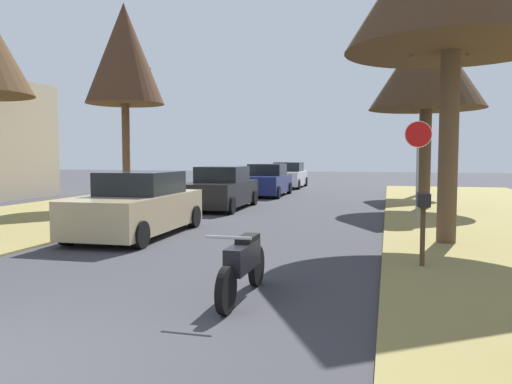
# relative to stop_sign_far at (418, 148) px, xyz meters

# --- Properties ---
(stop_sign_far) EXTENTS (0.81, 0.23, 2.97)m
(stop_sign_far) POSITION_rel_stop_sign_far_xyz_m (0.00, 0.00, 0.00)
(stop_sign_far) COLOR #9EA0A5
(stop_sign_far) RESTS_ON grass_verge_right
(street_tree_right_mid_b) EXTENTS (4.16, 4.16, 6.86)m
(street_tree_right_mid_b) POSITION_rel_stop_sign_far_xyz_m (0.45, 3.54, 3.05)
(street_tree_right_mid_b) COLOR #4B3826
(street_tree_right_mid_b) RESTS_ON grass_verge_right
(street_tree_right_far) EXTENTS (3.00, 3.00, 8.33)m
(street_tree_right_far) POSITION_rel_stop_sign_far_xyz_m (0.76, 10.54, 4.42)
(street_tree_right_far) COLOR #453F22
(street_tree_right_far) RESTS_ON grass_verge_right
(street_tree_left_mid_b) EXTENTS (2.94, 2.94, 7.67)m
(street_tree_left_mid_b) POSITION_rel_stop_sign_far_xyz_m (-10.58, 1.44, 3.59)
(street_tree_left_mid_b) COLOR brown
(street_tree_left_mid_b) RESTS_ON grass_verge_left
(parked_sedan_tan) EXTENTS (2.05, 4.45, 1.57)m
(parked_sedan_tan) POSITION_rel_stop_sign_far_xyz_m (-6.85, -4.69, -1.48)
(parked_sedan_tan) COLOR tan
(parked_sedan_tan) RESTS_ON ground
(parked_sedan_black) EXTENTS (2.05, 4.45, 1.57)m
(parked_sedan_black) POSITION_rel_stop_sign_far_xyz_m (-6.90, 1.85, -1.48)
(parked_sedan_black) COLOR black
(parked_sedan_black) RESTS_ON ground
(parked_sedan_navy) EXTENTS (2.05, 4.45, 1.57)m
(parked_sedan_navy) POSITION_rel_stop_sign_far_xyz_m (-6.68, 8.25, -1.48)
(parked_sedan_navy) COLOR navy
(parked_sedan_navy) RESTS_ON ground
(parked_sedan_white) EXTENTS (2.05, 4.45, 1.57)m
(parked_sedan_white) POSITION_rel_stop_sign_far_xyz_m (-6.89, 14.89, -1.48)
(parked_sedan_white) COLOR white
(parked_sedan_white) RESTS_ON ground
(parked_motorcycle) EXTENTS (0.60, 2.05, 0.97)m
(parked_motorcycle) POSITION_rel_stop_sign_far_xyz_m (-2.77, -9.37, -1.72)
(parked_motorcycle) COLOR black
(parked_motorcycle) RESTS_ON ground
(curbside_mailbox) EXTENTS (0.22, 0.44, 1.27)m
(curbside_mailbox) POSITION_rel_stop_sign_far_xyz_m (-0.25, -6.82, -1.14)
(curbside_mailbox) COLOR brown
(curbside_mailbox) RESTS_ON grass_verge_right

